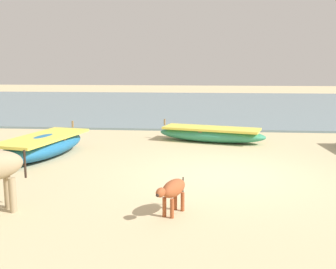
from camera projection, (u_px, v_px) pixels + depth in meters
ground at (224, 175)px, 9.07m from camera, size 80.00×80.00×0.00m
sea_water at (212, 105)px, 24.82m from camera, size 60.00×20.00×0.08m
fishing_boat_3 at (211, 134)px, 12.99m from camera, size 3.61×1.82×0.67m
fishing_boat_4 at (44, 146)px, 10.83m from camera, size 1.85×3.53×0.78m
calf_far_rust at (173, 190)px, 6.64m from camera, size 0.53×0.87×0.58m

